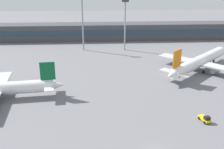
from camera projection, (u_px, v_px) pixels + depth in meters
The scene contains 6 objects.
ground_plane at pixel (132, 82), 93.40m from camera, with size 400.00×400.00×0.00m, color slate.
terminal_building at pixel (117, 31), 154.27m from camera, with size 145.86×12.13×9.00m.
airplane_mid at pixel (200, 61), 104.35m from camera, with size 36.22×35.41×11.58m.
baggage_tug_yellow at pixel (205, 119), 68.17m from camera, with size 2.47×3.85×1.75m.
floodlight_tower_west at pixel (83, 19), 128.44m from camera, with size 3.20×0.80×26.21m.
floodlight_tower_east at pixel (125, 21), 129.02m from camera, with size 3.20×0.80×24.06m.
Camera 1 is at (-11.90, -46.19, 34.74)m, focal length 43.66 mm.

